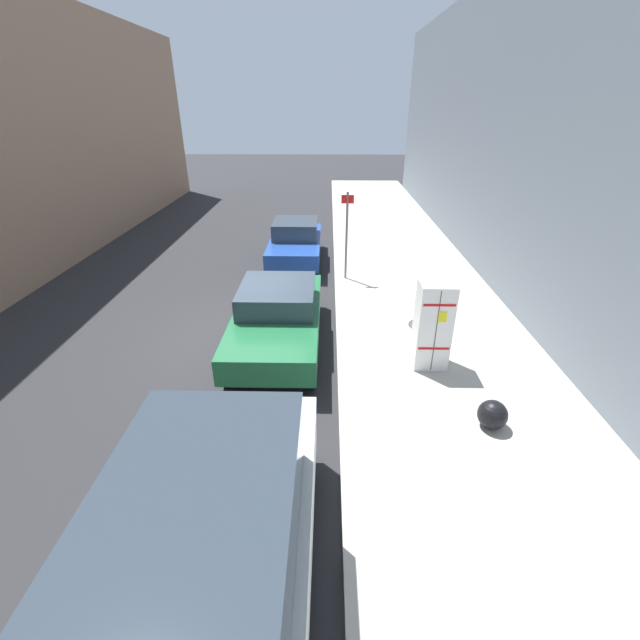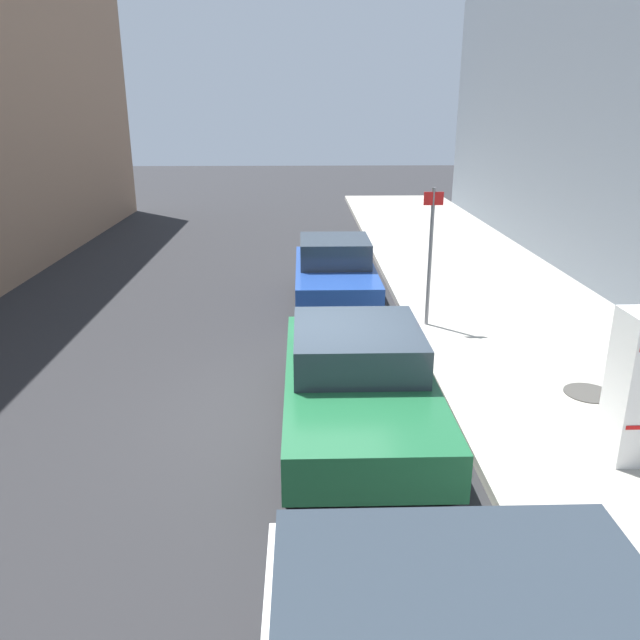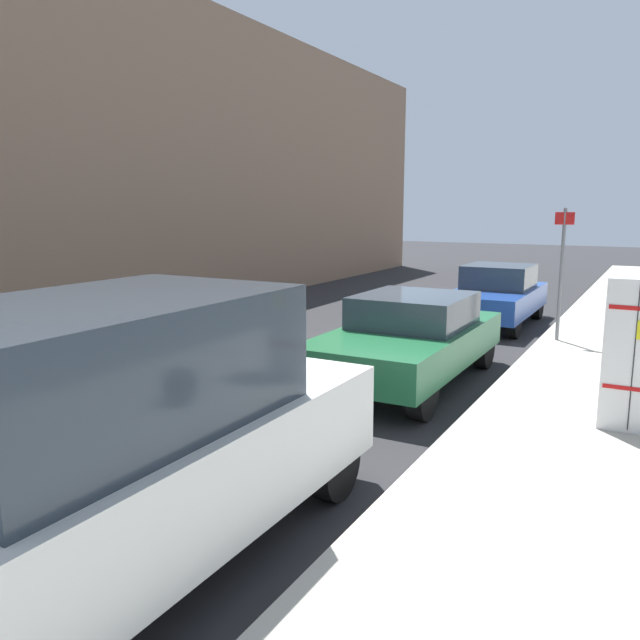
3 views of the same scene
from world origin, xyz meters
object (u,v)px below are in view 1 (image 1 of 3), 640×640
Objects in this scene: street_sign_post at (347,232)px; parked_van_white at (206,573)px; trash_bag at (493,415)px; parked_hatchback_blue at (295,242)px; discarded_refrigerator at (433,325)px; parked_sedan_green at (278,316)px.

parked_van_white is (1.68, 10.00, -0.55)m from street_sign_post.
trash_bag is 9.56m from parked_hatchback_blue.
street_sign_post is 10.16m from parked_van_white.
street_sign_post reaches higher than discarded_refrigerator.
discarded_refrigerator is at bearing 115.53° from parked_hatchback_blue.
parked_hatchback_blue is at bearing -48.67° from street_sign_post.
parked_van_white reaches higher than trash_bag.
parked_van_white is (0.00, 11.91, 0.35)m from parked_hatchback_blue.
parked_hatchback_blue is (1.68, -1.91, -0.90)m from street_sign_post.
street_sign_post is 0.67× the size of parked_hatchback_blue.
parked_hatchback_blue is (3.24, -6.79, -0.34)m from discarded_refrigerator.
parked_van_white reaches higher than parked_hatchback_blue.
discarded_refrigerator is 5.15m from street_sign_post.
street_sign_post is at bearing -99.55° from parked_van_white.
trash_bag is 0.11× the size of parked_sedan_green.
parked_hatchback_blue reaches higher than trash_bag.
trash_bag is at bearing -140.72° from parked_van_white.
parked_sedan_green is at bearing 66.41° from street_sign_post.
street_sign_post is 2.70m from parked_hatchback_blue.
discarded_refrigerator is 3.42m from parked_sedan_green.
discarded_refrigerator is at bearing 162.45° from parked_sedan_green.
parked_van_white is at bearing 90.00° from parked_sedan_green.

